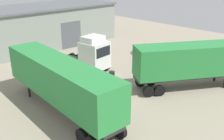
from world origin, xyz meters
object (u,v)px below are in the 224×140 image
tractor_unit_white (91,55)px  oil_drum (112,76)px  container_trailer_grey (60,81)px  container_trailer_green (192,61)px  gravel_pile (144,48)px

tractor_unit_white → oil_drum: tractor_unit_white is taller
tractor_unit_white → container_trailer_grey: (-7.20, -5.18, 0.80)m
container_trailer_green → gravel_pile: size_ratio=2.92×
container_trailer_green → container_trailer_grey: size_ratio=0.82×
oil_drum → container_trailer_green: bearing=-57.2°
gravel_pile → oil_drum: bearing=-159.1°
container_trailer_green → tractor_unit_white: bearing=143.6°
oil_drum → tractor_unit_white: bearing=86.9°
container_trailer_green → oil_drum: bearing=154.5°
container_trailer_grey → gravel_pile: bearing=-68.5°
container_trailer_green → oil_drum: container_trailer_green is taller
tractor_unit_white → container_trailer_green: size_ratio=0.64×
tractor_unit_white → gravel_pile: tractor_unit_white is taller
tractor_unit_white → container_trailer_grey: size_ratio=0.53×
container_trailer_grey → gravel_pile: size_ratio=3.57×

